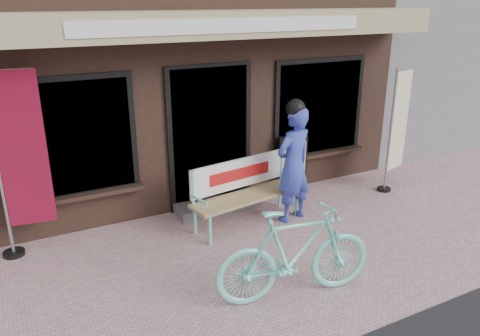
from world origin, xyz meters
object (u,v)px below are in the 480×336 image
nobori_cream (397,128)px  menu_stand (292,164)px  bicycle (295,253)px  nobori_red (19,161)px  person (293,162)px  bench (244,187)px

nobori_cream → menu_stand: (-1.64, 0.61, -0.57)m
bicycle → nobori_red: size_ratio=0.73×
menu_stand → person: bearing=-113.4°
nobori_cream → menu_stand: bearing=144.0°
bicycle → nobori_cream: (3.24, 1.86, 0.54)m
person → menu_stand: bearing=42.3°
bicycle → person: bearing=-22.3°
menu_stand → bench: bearing=-143.4°
bicycle → menu_stand: 2.94m
bicycle → bench: bearing=-1.0°
nobori_red → nobori_cream: bearing=3.1°
bench → nobori_cream: nobori_cream is taller
bicycle → menu_stand: bicycle is taller
bench → nobori_cream: (2.86, -0.00, 0.52)m
nobori_red → menu_stand: 4.10m
bench → menu_stand: (1.22, 0.61, -0.05)m
bench → nobori_red: bearing=161.7°
person → nobori_red: bearing=154.1°
bicycle → nobori_cream: nobori_cream is taller
bench → bicycle: bearing=-110.1°
bench → bicycle: bicycle is taller
nobori_cream → menu_stand: 1.84m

